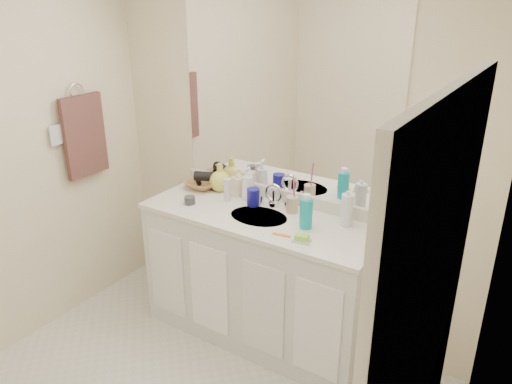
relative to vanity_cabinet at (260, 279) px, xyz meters
The scene contains 26 objects.
wall_back 0.82m from the vanity_cabinet, 90.00° to the left, with size 2.60×0.02×2.40m, color beige.
wall_right 1.83m from the vanity_cabinet, 38.25° to the right, with size 0.02×2.60×2.40m, color beige.
vanity_cabinet is the anchor object (origin of this frame).
countertop 0.44m from the vanity_cabinet, ahead, with size 1.52×0.57×0.03m, color silver.
backsplash 0.56m from the vanity_cabinet, 90.00° to the left, with size 1.52×0.03×0.08m, color silver.
sink_basin 0.44m from the vanity_cabinet, 90.00° to the right, with size 0.37×0.37×0.02m, color beige.
faucet 0.53m from the vanity_cabinet, 90.00° to the left, with size 0.02×0.02×0.11m, color silver.
mirror 1.17m from the vanity_cabinet, 90.00° to the left, with size 1.48×0.01×1.20m, color white.
blue_mug 0.53m from the vanity_cabinet, 139.30° to the left, with size 0.08×0.08×0.11m, color navy.
tan_cup 0.55m from the vanity_cabinet, 45.71° to the left, with size 0.08×0.08×0.10m, color tan.
toothbrush 0.64m from the vanity_cabinet, 43.74° to the left, with size 0.01×0.01×0.20m, color #DB397C.
mouthwash_bottle 0.63m from the vanity_cabinet, ahead, with size 0.08×0.08×0.18m, color #0E9EAE.
clear_pump_bottle 0.76m from the vanity_cabinet, 17.76° to the left, with size 0.07×0.07×0.19m, color silver.
soap_dish 0.62m from the vanity_cabinet, 23.86° to the right, with size 0.09×0.07×0.01m, color silver.
green_soap 0.63m from the vanity_cabinet, 23.86° to the right, with size 0.07×0.05×0.03m, color #8DDB35.
orange_comb 0.55m from the vanity_cabinet, 34.02° to the right, with size 0.11×0.02×0.00m, color orange.
dark_jar 0.68m from the vanity_cabinet, 168.08° to the right, with size 0.07×0.07×0.05m, color #39383F.
extra_white_bottle 0.61m from the vanity_cabinet, 166.43° to the left, with size 0.05×0.05×0.15m, color silver.
soap_bottle_white 0.63m from the vanity_cabinet, 139.92° to the left, with size 0.08×0.08×0.22m, color white.
soap_bottle_cream 0.66m from the vanity_cabinet, 145.97° to the left, with size 0.08×0.09×0.19m, color #F5E2C7.
soap_bottle_yellow 0.74m from the vanity_cabinet, 156.48° to the left, with size 0.15×0.15×0.19m, color #D7D353.
wicker_basket 0.78m from the vanity_cabinet, 164.40° to the left, with size 0.24×0.24×0.06m, color #98693D.
hair_dryer 0.80m from the vanity_cabinet, 163.87° to the left, with size 0.07×0.07×0.13m, color black.
towel_ring 1.71m from the vanity_cabinet, 168.86° to the right, with size 0.11×0.11×0.01m, color silver.
hand_towel 1.52m from the vanity_cabinet, 168.69° to the right, with size 0.04×0.32×0.55m, color #361F1D.
switch_plate 1.61m from the vanity_cabinet, 160.52° to the right, with size 0.01×0.09×0.13m, color silver.
Camera 1 is at (1.49, -1.33, 2.17)m, focal length 35.00 mm.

